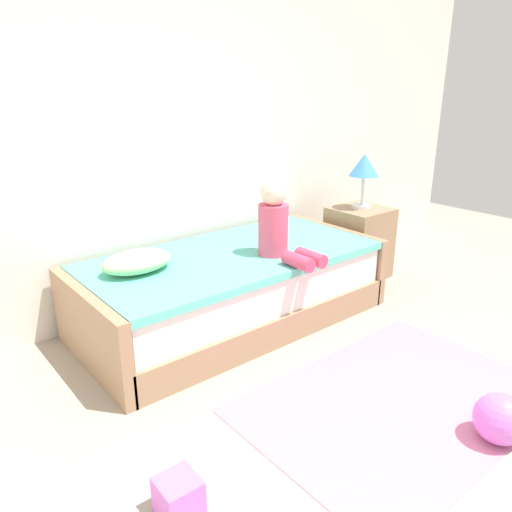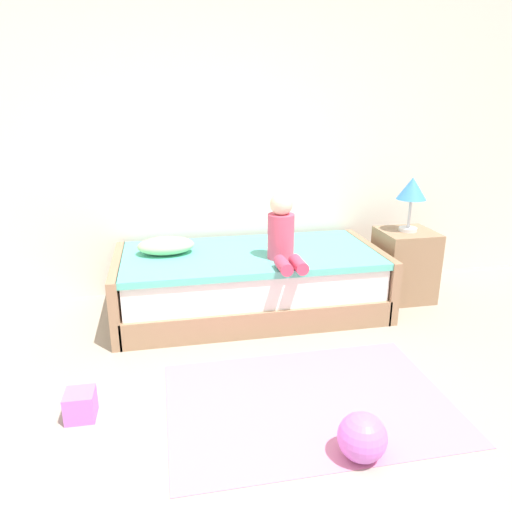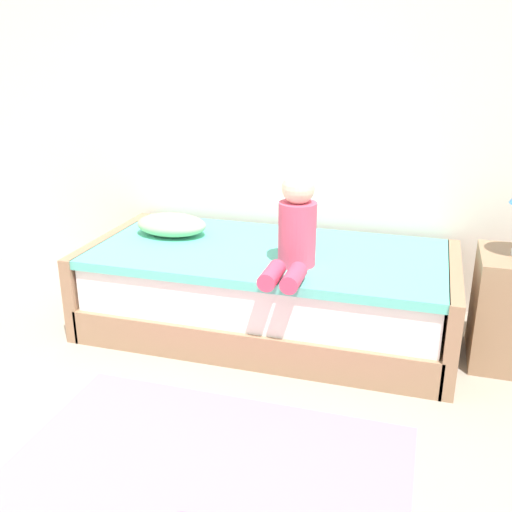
% 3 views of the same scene
% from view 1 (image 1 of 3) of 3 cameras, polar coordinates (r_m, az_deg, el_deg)
% --- Properties ---
extents(wall_rear, '(7.20, 0.10, 2.90)m').
position_cam_1_polar(wall_rear, '(3.49, -13.21, 16.74)').
color(wall_rear, silver).
rests_on(wall_rear, ground).
extents(bed, '(2.11, 1.00, 0.50)m').
position_cam_1_polar(bed, '(3.41, -2.68, -3.74)').
color(bed, '#997556').
rests_on(bed, ground).
extents(nightstand, '(0.44, 0.44, 0.60)m').
position_cam_1_polar(nightstand, '(4.28, 11.84, 1.57)').
color(nightstand, '#997556').
rests_on(nightstand, ground).
extents(table_lamp, '(0.24, 0.24, 0.45)m').
position_cam_1_polar(table_lamp, '(4.14, 12.46, 9.99)').
color(table_lamp, silver).
rests_on(table_lamp, nightstand).
extents(child_figure, '(0.20, 0.51, 0.50)m').
position_cam_1_polar(child_figure, '(3.21, 2.59, 3.48)').
color(child_figure, '#E04C6B').
rests_on(child_figure, bed).
extents(pillow, '(0.44, 0.30, 0.13)m').
position_cam_1_polar(pillow, '(3.06, -13.64, -0.61)').
color(pillow, '#99CC8C').
rests_on(pillow, bed).
extents(toy_ball, '(0.24, 0.24, 0.24)m').
position_cam_1_polar(toy_ball, '(2.65, 26.49, -16.58)').
color(toy_ball, '#CC66D8').
rests_on(toy_ball, ground).
extents(area_rug, '(1.60, 1.10, 0.01)m').
position_cam_1_polar(area_rug, '(2.80, 16.01, -15.86)').
color(area_rug, pink).
rests_on(area_rug, ground).
extents(toy_block, '(0.16, 0.16, 0.16)m').
position_cam_1_polar(toy_block, '(2.13, -9.00, -25.87)').
color(toy_block, '#CC66D8').
rests_on(toy_block, ground).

